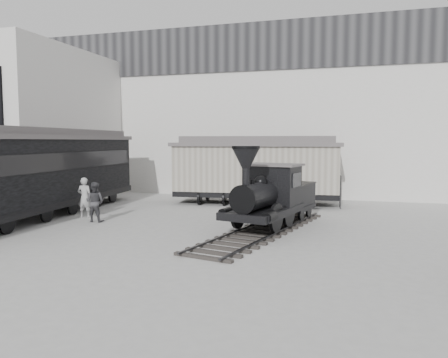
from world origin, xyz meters
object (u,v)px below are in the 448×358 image
(passenger_coach, at_px, (44,171))
(visitor_a, at_px, (85,197))
(boxcar, at_px, (256,169))
(visitor_b, at_px, (95,202))
(locomotive, at_px, (270,199))

(passenger_coach, bearing_deg, visitor_a, -2.88)
(boxcar, height_order, passenger_coach, passenger_coach)
(visitor_a, bearing_deg, boxcar, -143.91)
(passenger_coach, bearing_deg, visitor_b, -17.27)
(passenger_coach, bearing_deg, locomotive, -5.02)
(boxcar, relative_size, visitor_a, 5.08)
(boxcar, xyz_separation_m, visitor_b, (-5.73, -7.38, -1.14))
(locomotive, bearing_deg, boxcar, 119.40)
(boxcar, bearing_deg, visitor_a, -140.99)
(boxcar, xyz_separation_m, visitor_a, (-6.79, -6.58, -1.08))
(locomotive, height_order, visitor_a, locomotive)
(locomotive, xyz_separation_m, visitor_b, (-7.78, -0.54, -0.34))
(locomotive, xyz_separation_m, passenger_coach, (-11.00, 0.23, 0.91))
(boxcar, bearing_deg, locomotive, -78.43)
(visitor_b, bearing_deg, visitor_a, -39.10)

